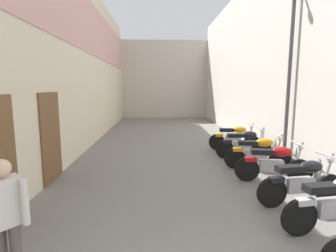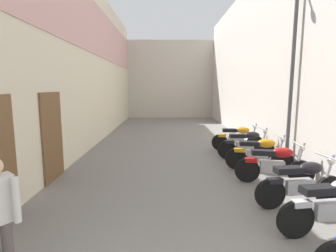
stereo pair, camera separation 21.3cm
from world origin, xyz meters
name	(u,v)px [view 2 (the right image)]	position (x,y,z in m)	size (l,w,h in m)	color
ground_plane	(177,158)	(0.00, 7.62, 0.00)	(35.24, 35.24, 0.00)	slate
building_left	(87,62)	(-3.40, 9.57, 3.27)	(0.45, 19.24, 6.48)	beige
building_right	(262,61)	(3.41, 9.62, 3.34)	(0.45, 19.24, 6.69)	beige
building_far_end	(170,80)	(0.00, 20.24, 2.90)	(9.42, 2.00, 5.79)	beige
motorcycle_second	(333,205)	(2.27, 3.01, 0.50)	(1.84, 0.58, 1.04)	black
motorcycle_third	(301,182)	(2.27, 3.99, 0.50)	(1.85, 0.58, 1.04)	black
motorcycle_fourth	(275,163)	(2.27, 5.25, 0.50)	(1.84, 0.58, 1.04)	black
motorcycle_fifth	(259,153)	(2.27, 6.29, 0.50)	(1.84, 0.58, 1.04)	black
motorcycle_sixth	(246,144)	(2.27, 7.48, 0.50)	(1.85, 0.58, 1.04)	black
motorcycle_seventh	(238,138)	(2.27, 8.54, 0.50)	(1.84, 0.58, 1.04)	black
street_lamp	(290,65)	(2.97, 6.34, 2.92)	(0.79, 0.18, 5.04)	#47474C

